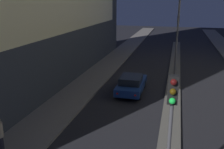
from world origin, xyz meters
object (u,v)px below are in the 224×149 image
object	(u,v)px
street_lamp	(178,20)
traffic_light_near	(171,113)
traffic_light_mid	(178,25)
car_left_lane	(131,84)
pedestrian_on_left_sidewalk	(0,134)

from	to	relation	value
street_lamp	traffic_light_near	bearing A→B (deg)	-90.00
traffic_light_mid	car_left_lane	size ratio (longest dim) A/B	1.08
traffic_light_near	pedestrian_on_left_sidewalk	xyz separation A→B (m)	(-7.53, 1.13, -2.48)
street_lamp	pedestrian_on_left_sidewalk	bearing A→B (deg)	-117.52
traffic_light_near	traffic_light_mid	xyz separation A→B (m)	(0.00, 29.57, 0.00)
traffic_light_near	car_left_lane	world-z (taller)	traffic_light_near
traffic_light_mid	car_left_lane	world-z (taller)	traffic_light_mid
street_lamp	car_left_lane	xyz separation A→B (m)	(-3.15, -4.94, -4.55)
traffic_light_near	car_left_lane	distance (m)	11.46
traffic_light_near	traffic_light_mid	world-z (taller)	same
traffic_light_near	street_lamp	xyz separation A→B (m)	(0.00, 15.59, 1.73)
traffic_light_mid	pedestrian_on_left_sidewalk	world-z (taller)	traffic_light_mid
traffic_light_mid	street_lamp	distance (m)	14.09
car_left_lane	pedestrian_on_left_sidewalk	xyz separation A→B (m)	(-4.38, -9.52, 0.33)
traffic_light_mid	pedestrian_on_left_sidewalk	xyz separation A→B (m)	(-7.53, -28.44, -2.48)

